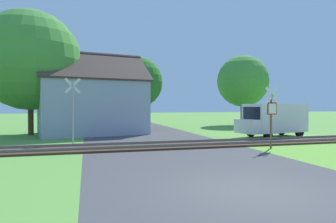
{
  "coord_description": "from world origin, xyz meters",
  "views": [
    {
      "loc": [
        -3.88,
        -6.58,
        2.14
      ],
      "look_at": [
        0.5,
        9.37,
        1.8
      ],
      "focal_mm": 32.0,
      "sensor_mm": 36.0,
      "label": 1
    }
  ],
  "objects": [
    {
      "name": "tree_center",
      "position": [
        0.53,
        19.89,
        4.19
      ],
      "size": [
        4.54,
        4.54,
        6.47
      ],
      "color": "#513823",
      "rests_on": "ground"
    },
    {
      "name": "ground_plane",
      "position": [
        0.0,
        0.0,
        0.0
      ],
      "size": [
        160.0,
        160.0,
        0.0
      ],
      "primitive_type": "plane",
      "color": "#5B933D"
    },
    {
      "name": "house",
      "position": [
        -3.45,
        16.72,
        2.18
      ],
      "size": [
        8.68,
        6.97,
        6.13
      ],
      "rotation": [
        0.0,
        0.0,
        0.19
      ],
      "color": "#99A3B7",
      "rests_on": "ground"
    },
    {
      "name": "mail_truck",
      "position": [
        8.34,
        11.01,
        1.24
      ],
      "size": [
        5.16,
        2.76,
        2.24
      ],
      "rotation": [
        0.0,
        0.0,
        1.76
      ],
      "color": "white",
      "rests_on": "ground"
    },
    {
      "name": "road_asphalt",
      "position": [
        0.0,
        2.0,
        0.0
      ],
      "size": [
        8.06,
        80.0,
        0.01
      ],
      "primitive_type": "cube",
      "color": "#424244",
      "rests_on": "ground"
    },
    {
      "name": "crossing_sign_far",
      "position": [
        -4.58,
        10.64,
        2.1
      ],
      "size": [
        0.87,
        0.18,
        3.66
      ],
      "rotation": [
        0.0,
        0.0,
        0.13
      ],
      "color": "#9E9EA5",
      "rests_on": "ground"
    },
    {
      "name": "rail_track",
      "position": [
        0.0,
        8.37,
        0.06
      ],
      "size": [
        60.0,
        2.6,
        0.22
      ],
      "color": "#422D1E",
      "rests_on": "ground"
    },
    {
      "name": "tree_far",
      "position": [
        12.55,
        22.62,
        4.77
      ],
      "size": [
        5.55,
        5.55,
        7.55
      ],
      "color": "#513823",
      "rests_on": "ground"
    },
    {
      "name": "tree_left",
      "position": [
        -7.73,
        16.8,
        5.36
      ],
      "size": [
        7.16,
        7.16,
        8.95
      ],
      "color": "#513823",
      "rests_on": "ground"
    },
    {
      "name": "stop_sign_near",
      "position": [
        4.97,
        6.31,
        1.77
      ],
      "size": [
        0.87,
        0.21,
        3.05
      ],
      "rotation": [
        0.0,
        0.0,
        3.33
      ],
      "color": "brown",
      "rests_on": "ground"
    }
  ]
}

